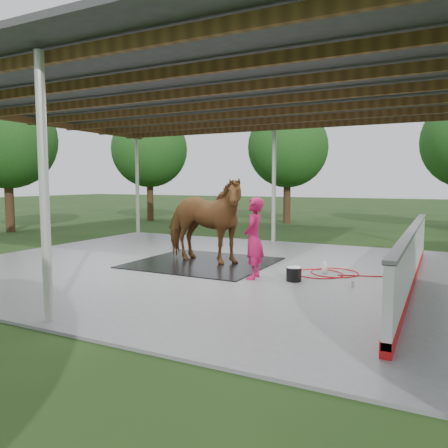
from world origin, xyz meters
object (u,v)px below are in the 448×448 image
at_px(horse, 203,220).
at_px(handler, 254,238).
at_px(dasher_board, 412,259).
at_px(wash_bucket, 294,274).

height_order(horse, handler, horse).
height_order(dasher_board, handler, handler).
height_order(handler, wash_bucket, handler).
relative_size(horse, wash_bucket, 7.95).
height_order(horse, wash_bucket, horse).
bearing_deg(horse, wash_bucket, -103.21).
relative_size(dasher_board, horse, 3.22).
bearing_deg(wash_bucket, handler, -169.97).
xyz_separation_m(horse, wash_bucket, (2.65, -0.89, -0.92)).
xyz_separation_m(handler, wash_bucket, (0.84, 0.15, -0.70)).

